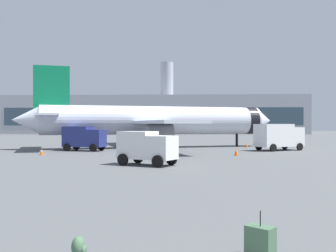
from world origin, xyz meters
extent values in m
cylinder|color=silver|center=(-4.21, 48.23, 3.70)|extent=(29.59, 13.43, 3.80)
cone|color=silver|center=(11.09, 53.54, 3.70)|extent=(3.45, 4.20, 3.61)
cone|color=silver|center=(-19.89, 42.79, 3.70)|extent=(4.14, 4.28, 3.42)
cylinder|color=black|center=(9.01, 52.82, 3.70)|extent=(2.59, 4.12, 3.88)
cube|color=silver|center=(-7.78, 55.46, 3.40)|extent=(9.78, 16.69, 0.36)
cube|color=silver|center=(-2.53, 40.35, 3.40)|extent=(9.78, 16.69, 0.36)
cylinder|color=gray|center=(-6.96, 53.10, 2.10)|extent=(3.74, 3.13, 2.20)
cylinder|color=gray|center=(-3.35, 42.71, 2.10)|extent=(3.74, 3.13, 2.20)
cube|color=#0C7247|center=(-16.97, 43.80, 7.30)|extent=(4.27, 1.78, 6.40)
cube|color=silver|center=(-18.49, 46.66, 4.30)|extent=(4.42, 6.52, 0.24)
cube|color=silver|center=(-16.39, 40.62, 4.30)|extent=(4.42, 6.52, 0.24)
cylinder|color=black|center=(7.12, 52.17, 0.90)|extent=(0.36, 0.36, 1.80)
cylinder|color=black|center=(-6.89, 49.84, 0.90)|extent=(0.44, 0.44, 1.80)
cylinder|color=black|center=(-5.31, 45.31, 0.90)|extent=(0.44, 0.44, 1.80)
cube|color=navy|center=(-10.70, 41.19, 1.52)|extent=(2.11, 2.51, 2.04)
cube|color=#1E232D|center=(-10.00, 41.04, 2.00)|extent=(0.51, 1.95, 0.84)
cube|color=navy|center=(-13.04, 41.71, 1.70)|extent=(3.52, 2.82, 2.40)
cylinder|color=black|center=(-10.33, 42.29, 0.45)|extent=(0.93, 0.41, 0.90)
cylinder|color=black|center=(-10.83, 40.04, 0.45)|extent=(0.93, 0.41, 0.90)
cylinder|color=black|center=(-13.61, 43.02, 0.45)|extent=(0.93, 0.41, 0.90)
cylinder|color=black|center=(-14.11, 40.77, 0.45)|extent=(0.93, 0.41, 0.90)
cube|color=white|center=(12.97, 44.50, 1.64)|extent=(2.66, 2.92, 2.29)
cube|color=#1E232D|center=(13.59, 44.86, 2.18)|extent=(1.15, 1.91, 0.95)
cube|color=white|center=(10.38, 42.99, 1.85)|extent=(4.94, 4.25, 2.70)
cylinder|color=black|center=(12.29, 45.55, 0.45)|extent=(0.89, 0.64, 0.90)
cylinder|color=black|center=(13.55, 43.39, 0.45)|extent=(0.89, 0.64, 0.90)
cylinder|color=black|center=(8.66, 43.44, 0.45)|extent=(0.89, 0.64, 0.90)
cylinder|color=black|center=(9.92, 41.28, 0.45)|extent=(0.89, 0.64, 0.90)
cube|color=white|center=(-1.93, 24.79, 1.39)|extent=(2.47, 2.58, 1.78)
cube|color=#1E232D|center=(-1.26, 24.45, 1.81)|extent=(0.88, 1.65, 0.74)
cube|color=white|center=(-3.90, 25.77, 1.55)|extent=(3.26, 2.97, 2.10)
cylinder|color=black|center=(-1.27, 25.63, 0.45)|extent=(0.90, 0.60, 0.90)
cylinder|color=black|center=(-2.20, 23.75, 0.45)|extent=(0.90, 0.60, 0.90)
cylinder|color=black|center=(-4.02, 27.00, 0.45)|extent=(0.90, 0.60, 0.90)
cylinder|color=black|center=(-4.96, 25.13, 0.45)|extent=(0.90, 0.60, 0.90)
cube|color=#F2590C|center=(8.25, 50.54, 0.02)|extent=(0.44, 0.44, 0.04)
cone|color=#F2590C|center=(8.25, 50.54, 0.33)|extent=(0.36, 0.36, 0.58)
cylinder|color=white|center=(8.25, 50.54, 0.36)|extent=(0.23, 0.23, 0.10)
cube|color=#F2590C|center=(-15.00, 35.14, 0.02)|extent=(0.44, 0.44, 0.04)
cone|color=#F2590C|center=(-15.00, 35.14, 0.35)|extent=(0.36, 0.36, 0.63)
cylinder|color=white|center=(-15.00, 35.14, 0.38)|extent=(0.23, 0.23, 0.10)
cube|color=#F2590C|center=(4.91, 35.34, 0.02)|extent=(0.44, 0.44, 0.04)
cone|color=#F2590C|center=(4.91, 35.34, 0.42)|extent=(0.36, 0.36, 0.76)
cylinder|color=white|center=(4.91, 35.34, 0.46)|extent=(0.23, 0.23, 0.10)
cube|color=#F2590C|center=(-4.00, 31.71, 0.02)|extent=(0.44, 0.44, 0.04)
cone|color=#F2590C|center=(-4.00, 31.71, 0.39)|extent=(0.36, 0.36, 0.71)
cylinder|color=white|center=(-4.00, 31.71, 0.43)|extent=(0.23, 0.23, 0.10)
cube|color=#476B4C|center=(1.61, 4.63, 0.39)|extent=(0.75, 0.72, 0.70)
cylinder|color=black|center=(1.61, 4.63, 0.92)|extent=(0.02, 0.02, 0.36)
ellipsoid|color=#476B4C|center=(-2.66, 4.50, 0.24)|extent=(0.32, 0.40, 0.48)
ellipsoid|color=#476B4C|center=(-2.52, 4.50, 0.17)|extent=(0.12, 0.28, 0.24)
cube|color=#9EA3AD|center=(-11.50, 132.59, 6.44)|extent=(102.41, 20.63, 12.87)
cube|color=#334756|center=(-11.50, 122.23, 5.79)|extent=(97.29, 0.10, 5.79)
cylinder|color=#9EA3AD|center=(-6.87, 132.59, 18.87)|extent=(4.40, 4.40, 12.00)
camera|label=1|loc=(-0.12, -4.64, 3.11)|focal=42.06mm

